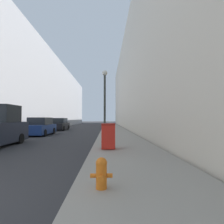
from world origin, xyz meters
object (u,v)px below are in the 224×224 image
object	(u,v)px
lamppost	(105,100)
parked_sedan_far	(60,125)
trash_bin	(108,136)
parked_sedan_near	(40,127)
fire_hydrant	(101,172)

from	to	relation	value
lamppost	parked_sedan_far	world-z (taller)	lamppost
lamppost	parked_sedan_far	distance (m)	14.01
trash_bin	parked_sedan_near	world-z (taller)	parked_sedan_near
fire_hydrant	lamppost	size ratio (longest dim) A/B	0.13
fire_hydrant	parked_sedan_far	world-z (taller)	parked_sedan_far
fire_hydrant	trash_bin	xyz separation A→B (m)	(0.17, 4.77, 0.29)
parked_sedan_near	lamppost	bearing A→B (deg)	-37.21
trash_bin	parked_sedan_far	bearing A→B (deg)	112.30
parked_sedan_near	parked_sedan_far	bearing A→B (deg)	90.57
lamppost	parked_sedan_near	bearing A→B (deg)	142.79
fire_hydrant	lamppost	xyz separation A→B (m)	(-0.06, 8.71, 2.43)
trash_bin	lamppost	distance (m)	4.49
parked_sedan_near	fire_hydrant	bearing A→B (deg)	-64.67
lamppost	parked_sedan_far	bearing A→B (deg)	117.62
fire_hydrant	trash_bin	distance (m)	4.78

